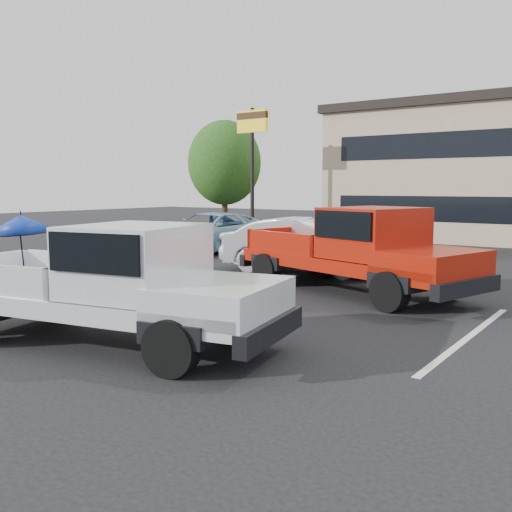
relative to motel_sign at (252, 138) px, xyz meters
The scene contains 9 objects.
ground 17.82m from the motel_sign, 54.46° to the right, with size 90.00×90.00×0.00m, color black.
stripe_left 14.65m from the motel_sign, 59.74° to the right, with size 0.12×5.00×0.01m, color silver.
stripe_right 18.29m from the motel_sign, 42.71° to the right, with size 0.12×5.00×0.01m, color silver.
motel_sign is the anchor object (origin of this frame).
tree_left 5.08m from the motel_sign, 143.13° to the left, with size 3.96×3.96×6.02m.
silver_pickup 18.29m from the motel_sign, 60.60° to the right, with size 5.96×3.02×2.06m.
red_pickup 14.38m from the motel_sign, 43.64° to the right, with size 6.38×3.72×1.99m.
silver_sedan 11.12m from the motel_sign, 46.00° to the right, with size 1.65×4.73×1.56m, color #A6A9AD.
blue_suv 6.59m from the motel_sign, 71.71° to the right, with size 2.46×5.34×1.48m, color #84ADC5.
Camera 1 is at (5.41, -7.43, 2.43)m, focal length 40.00 mm.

